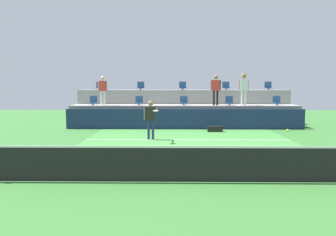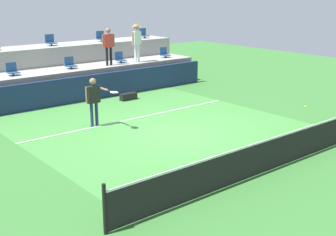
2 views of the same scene
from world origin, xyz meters
name	(u,v)px [view 1 (image 1 of 2)]	position (x,y,z in m)	size (l,w,h in m)	color
ground_plane	(191,151)	(0.00, 0.00, 0.00)	(40.00, 40.00, 0.00)	#336B2D
court_inner_paint	(189,146)	(0.00, 1.00, 0.00)	(9.00, 10.00, 0.01)	#3D7F38
court_service_line	(188,140)	(0.00, 2.40, 0.01)	(9.00, 0.06, 0.00)	white
tennis_net	(199,163)	(0.00, -4.00, 0.50)	(10.48, 0.08, 1.07)	black
sponsor_backboard	(185,119)	(0.00, 6.00, 0.55)	(13.00, 0.16, 1.10)	navy
seating_tier_lower	(184,116)	(0.00, 7.30, 0.62)	(13.00, 1.80, 1.25)	gray
seating_tier_upper	(183,106)	(0.00, 9.10, 1.05)	(13.00, 1.80, 2.10)	gray
stadium_chair_lower_far_left	(93,101)	(-5.31, 7.23, 1.46)	(0.44, 0.40, 0.52)	#2D2D33
stadium_chair_lower_left	(139,101)	(-2.62, 7.23, 1.46)	(0.44, 0.40, 0.52)	#2D2D33
stadium_chair_lower_center	(184,101)	(-0.02, 7.23, 1.46)	(0.44, 0.40, 0.52)	#2D2D33
stadium_chair_lower_right	(229,101)	(2.62, 7.23, 1.46)	(0.44, 0.40, 0.52)	#2D2D33
stadium_chair_lower_far_right	(277,101)	(5.36, 7.23, 1.46)	(0.44, 0.40, 0.52)	#2D2D33
stadium_chair_upper_far_left	(99,86)	(-5.32, 9.03, 2.31)	(0.44, 0.40, 0.52)	#2D2D33
stadium_chair_upper_left	(141,86)	(-2.70, 9.03, 2.31)	(0.44, 0.40, 0.52)	#2D2D33
stadium_chair_upper_center	(183,86)	(-0.03, 9.03, 2.31)	(0.44, 0.40, 0.52)	#2D2D33
stadium_chair_upper_right	(226,86)	(2.70, 9.03, 2.31)	(0.44, 0.40, 0.52)	#2D2D33
stadium_chair_upper_far_right	(268,86)	(5.37, 9.03, 2.31)	(0.44, 0.40, 0.52)	#2D2D33
tennis_player	(151,116)	(-1.62, 2.45, 1.05)	(0.70, 1.19, 1.72)	navy
spectator_in_grey	(103,88)	(-4.65, 6.85, 2.25)	(0.58, 0.28, 1.66)	white
spectator_in_white	(216,87)	(1.77, 6.85, 2.28)	(0.60, 0.27, 1.71)	black
spectator_with_hat	(244,86)	(3.35, 6.85, 2.36)	(0.61, 0.48, 1.80)	white
tennis_ball	(288,130)	(2.37, -3.29, 1.21)	(0.07, 0.07, 0.07)	#CCE033
equipment_bag	(215,129)	(1.52, 4.97, 0.15)	(0.76, 0.28, 0.30)	black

